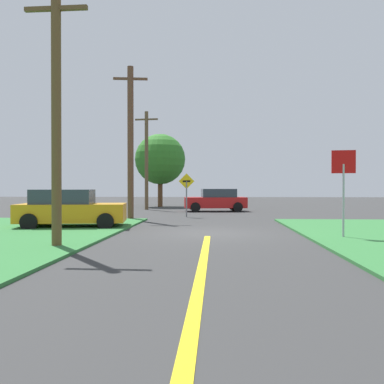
{
  "coord_description": "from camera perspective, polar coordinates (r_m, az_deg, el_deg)",
  "views": [
    {
      "loc": [
        0.29,
        -14.95,
        1.69
      ],
      "look_at": [
        -0.84,
        4.03,
        1.49
      ],
      "focal_mm": 37.57,
      "sensor_mm": 36.0,
      "label": 1
    }
  ],
  "objects": [
    {
      "name": "car_approaching_junction",
      "position": [
        28.97,
        3.43,
        -1.16
      ],
      "size": [
        4.59,
        2.49,
        1.62
      ],
      "rotation": [
        0.0,
        0.0,
        3.27
      ],
      "color": "red",
      "rests_on": "ground"
    },
    {
      "name": "direction_sign",
      "position": [
        23.19,
        -0.79,
        0.29
      ],
      "size": [
        0.91,
        0.09,
        2.53
      ],
      "color": "slate",
      "rests_on": "ground"
    },
    {
      "name": "utility_pole_far",
      "position": [
        31.5,
        -6.48,
        4.69
      ],
      "size": [
        1.8,
        0.28,
        7.63
      ],
      "color": "brown",
      "rests_on": "ground"
    },
    {
      "name": "oak_tree_left",
      "position": [
        36.26,
        -4.54,
        4.64
      ],
      "size": [
        4.52,
        4.52,
        6.53
      ],
      "color": "brown",
      "rests_on": "ground"
    },
    {
      "name": "parked_car_near_building",
      "position": [
        17.69,
        -16.92,
        -2.29
      ],
      "size": [
        4.62,
        2.7,
        1.62
      ],
      "rotation": [
        0.0,
        0.0,
        0.15
      ],
      "color": "orange",
      "rests_on": "ground"
    },
    {
      "name": "utility_pole_near",
      "position": [
        12.05,
        -18.71,
        10.55
      ],
      "size": [
        1.8,
        0.27,
        7.28
      ],
      "color": "brown",
      "rests_on": "ground"
    },
    {
      "name": "utility_pole_mid",
      "position": [
        21.59,
        -8.72,
        7.12
      ],
      "size": [
        1.8,
        0.34,
        8.09
      ],
      "color": "brown",
      "rests_on": "ground"
    },
    {
      "name": "ground_plane",
      "position": [
        15.04,
        2.3,
        -5.86
      ],
      "size": [
        120.0,
        120.0,
        0.0
      ],
      "primitive_type": "plane",
      "color": "#343434"
    },
    {
      "name": "stop_sign",
      "position": [
        14.09,
        20.71,
        2.07
      ],
      "size": [
        0.75,
        0.14,
        2.93
      ],
      "rotation": [
        0.0,
        0.0,
        3.01
      ],
      "color": "#9EA0A8",
      "rests_on": "ground"
    },
    {
      "name": "lane_stripe_center",
      "position": [
        7.15,
        1.0,
        -13.0
      ],
      "size": [
        0.2,
        14.0,
        0.01
      ],
      "primitive_type": "cube",
      "color": "yellow",
      "rests_on": "ground"
    }
  ]
}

